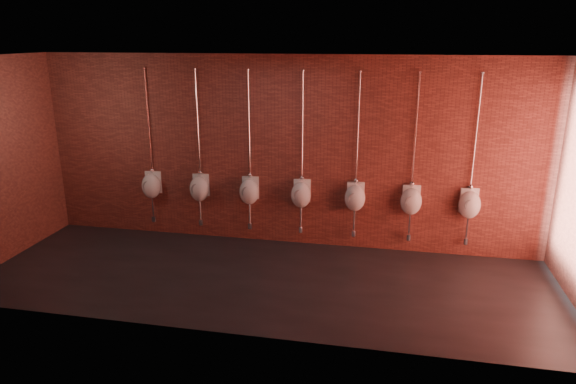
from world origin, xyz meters
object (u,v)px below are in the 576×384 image
urinal_1 (199,188)px  urinal_5 (411,200)px  urinal_3 (301,194)px  urinal_0 (151,185)px  urinal_2 (249,191)px  urinal_4 (355,197)px  urinal_6 (470,204)px

urinal_1 → urinal_5: (3.61, 0.00, 0.00)m
urinal_3 → urinal_5: bearing=0.0°
urinal_3 → urinal_1: bearing=180.0°
urinal_0 → urinal_3: size_ratio=1.00×
urinal_0 → urinal_5: (4.51, 0.00, 0.00)m
urinal_5 → urinal_2: bearing=180.0°
urinal_3 → urinal_2: bearing=180.0°
urinal_0 → urinal_4: (3.61, 0.00, 0.00)m
urinal_0 → urinal_1: 0.90m
urinal_6 → urinal_3: bearing=180.0°
urinal_0 → urinal_4: bearing=0.0°
urinal_2 → urinal_3: size_ratio=1.00×
urinal_0 → urinal_6: 5.41m
urinal_0 → urinal_3: 2.70m
urinal_4 → urinal_5: 0.90m
urinal_3 → urinal_5: (1.80, 0.00, 0.00)m
urinal_2 → urinal_4: same height
urinal_1 → urinal_4: size_ratio=1.00×
urinal_3 → urinal_6: same height
urinal_4 → urinal_1: bearing=180.0°
urinal_3 → urinal_4: size_ratio=1.00×
urinal_0 → urinal_3: bearing=0.0°
urinal_5 → urinal_3: bearing=180.0°
urinal_2 → urinal_0: bearing=180.0°
urinal_0 → urinal_6: bearing=0.0°
urinal_4 → urinal_5: size_ratio=1.00×
urinal_3 → urinal_5: size_ratio=1.00×
urinal_2 → urinal_6: same height
urinal_1 → urinal_0: bearing=180.0°
urinal_4 → urinal_6: size_ratio=1.00×
urinal_5 → urinal_6: (0.90, 0.00, 0.00)m
urinal_6 → urinal_0: bearing=180.0°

